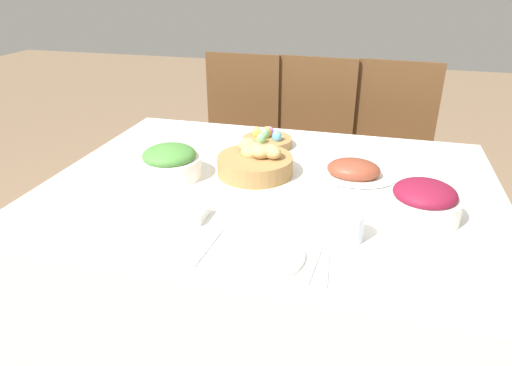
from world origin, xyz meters
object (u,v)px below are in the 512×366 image
beet_salad_bowl (424,202)px  spoon (327,265)px  ham_platter (353,171)px  fork (208,247)px  butter_dish (184,213)px  dinner_plate (260,254)px  chair_far_center (309,147)px  egg_basket (267,140)px  chair_far_right (389,154)px  green_salad_bowl (170,162)px  chair_far_left (237,140)px  bread_basket (256,162)px  drinking_cup (349,227)px  knife (315,263)px

beet_salad_bowl → spoon: bearing=-127.7°
ham_platter → fork: size_ratio=1.54×
butter_dish → dinner_plate: bearing=-27.4°
chair_far_center → egg_basket: chair_far_center is taller
chair_far_center → butter_dish: chair_far_center is taller
chair_far_right → green_salad_bowl: bearing=-124.4°
chair_far_center → butter_dish: bearing=-95.1°
chair_far_left → dinner_plate: (0.48, -1.36, 0.22)m
green_salad_bowl → chair_far_left: bearing=93.2°
chair_far_center → chair_far_right: same height
chair_far_right → bread_basket: (-0.49, -0.86, 0.25)m
egg_basket → drinking_cup: bearing=-59.4°
beet_salad_bowl → fork: beet_salad_bowl is taller
fork → drinking_cup: 0.38m
chair_far_right → bread_basket: bearing=-115.3°
egg_basket → chair_far_left: bearing=117.9°
chair_far_right → egg_basket: chair_far_right is taller
dinner_plate → spoon: (0.17, -0.00, -0.00)m
ham_platter → butter_dish: 0.62m
chair_far_left → knife: size_ratio=5.24×
chair_far_right → ham_platter: bearing=-96.3°
butter_dish → spoon: bearing=-17.4°
chair_far_left → bread_basket: chair_far_left is taller
chair_far_left → beet_salad_bowl: 1.40m
bread_basket → dinner_plate: bearing=-74.3°
chair_far_right → green_salad_bowl: chair_far_right is taller
beet_salad_bowl → fork: (-0.55, -0.31, -0.05)m
chair_far_left → dinner_plate: 1.46m
spoon → butter_dish: 0.45m
egg_basket → knife: bearing=-68.5°
bread_basket → chair_far_left: bearing=111.3°
fork → butter_dish: size_ratio=1.42×
beet_salad_bowl → butter_dish: bearing=-165.5°
ham_platter → dinner_plate: bearing=-109.8°
bread_basket → ham_platter: size_ratio=0.94×
beet_salad_bowl → butter_dish: (-0.67, -0.17, -0.04)m
fork → spoon: bearing=4.0°
spoon → drinking_cup: (0.04, 0.14, 0.04)m
dinner_plate → spoon: 0.17m
egg_basket → ham_platter: 0.43m
egg_basket → dinner_plate: bearing=-78.0°
egg_basket → knife: size_ratio=1.10×
egg_basket → spoon: size_ratio=1.10×
ham_platter → dinner_plate: (-0.20, -0.55, -0.02)m
bread_basket → beet_salad_bowl: size_ratio=1.26×
green_salad_bowl → spoon: size_ratio=1.18×
spoon → green_salad_bowl: bearing=142.2°
chair_far_right → drinking_cup: (-0.14, -1.23, 0.25)m
chair_far_center → chair_far_right: 0.42m
green_salad_bowl → bread_basket: bearing=19.7°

